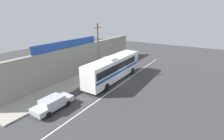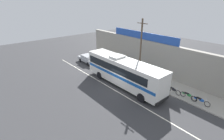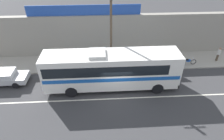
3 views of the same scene
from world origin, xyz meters
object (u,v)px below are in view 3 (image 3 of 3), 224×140
at_px(intercity_bus, 110,69).
at_px(motorcycle_orange, 175,62).
at_px(utility_pole, 111,31).
at_px(motorcycle_blue, 160,63).
at_px(parked_car, 4,77).
at_px(pedestrian_near_shop, 219,53).
at_px(motorcycle_green, 187,61).

height_order(intercity_bus, motorcycle_orange, intercity_bus).
relative_size(utility_pole, motorcycle_blue, 4.38).
bearing_deg(parked_car, utility_pole, 9.64).
relative_size(utility_pole, pedestrian_near_shop, 4.89).
height_order(motorcycle_green, motorcycle_orange, same).
distance_m(intercity_bus, pedestrian_near_shop, 12.87).
bearing_deg(parked_car, motorcycle_green, 6.17).
xyz_separation_m(parked_car, pedestrian_near_shop, (22.42, 2.60, 0.37)).
height_order(utility_pole, motorcycle_blue, utility_pole).
height_order(intercity_bus, pedestrian_near_shop, intercity_bus).
relative_size(utility_pole, motorcycle_green, 4.21).
relative_size(intercity_bus, motorcycle_orange, 6.45).
distance_m(parked_car, pedestrian_near_shop, 22.58).
bearing_deg(motorcycle_orange, utility_pole, -177.96).
bearing_deg(intercity_bus, parked_car, 173.55).
bearing_deg(motorcycle_blue, pedestrian_near_shop, 6.50).
height_order(intercity_bus, utility_pole, utility_pole).
distance_m(parked_car, motorcycle_green, 18.88).
bearing_deg(motorcycle_orange, motorcycle_blue, -173.87).
height_order(parked_car, utility_pole, utility_pole).
xyz_separation_m(utility_pole, motorcycle_orange, (7.04, 0.25, -3.80)).
bearing_deg(parked_car, motorcycle_blue, 6.65).
distance_m(intercity_bus, motorcycle_green, 9.31).
height_order(intercity_bus, motorcycle_blue, intercity_bus).
xyz_separation_m(intercity_bus, pedestrian_near_shop, (12.27, 3.74, -0.95)).
xyz_separation_m(intercity_bus, motorcycle_blue, (5.54, 2.98, -1.50)).
bearing_deg(pedestrian_near_shop, motorcycle_green, -171.18).
xyz_separation_m(motorcycle_blue, pedestrian_near_shop, (6.74, 0.77, 0.55)).
height_order(intercity_bus, parked_car, intercity_bus).
xyz_separation_m(motorcycle_orange, motorcycle_blue, (-1.72, -0.19, 0.00)).
bearing_deg(motorcycle_green, motorcycle_blue, -176.27).
relative_size(intercity_bus, parked_car, 2.74).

